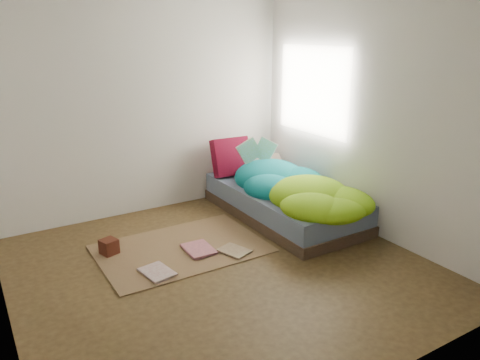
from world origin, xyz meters
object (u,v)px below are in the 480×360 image
(bed, at_px, (283,202))
(floor_book_a, at_px, (146,277))
(open_book, at_px, (257,142))
(wooden_box, at_px, (109,247))
(pillow_magenta, at_px, (231,157))
(floor_book_b, at_px, (187,252))

(bed, relative_size, floor_book_a, 6.31)
(open_book, distance_m, wooden_box, 2.09)
(pillow_magenta, relative_size, floor_book_a, 1.47)
(open_book, distance_m, floor_book_a, 2.19)
(pillow_magenta, xyz_separation_m, open_book, (0.17, -0.33, 0.23))
(wooden_box, bearing_deg, floor_book_b, -32.41)
(pillow_magenta, relative_size, wooden_box, 3.22)
(pillow_magenta, relative_size, open_book, 1.15)
(pillow_magenta, distance_m, floor_book_b, 1.66)
(open_book, height_order, wooden_box, open_book)
(floor_book_b, bearing_deg, open_book, 32.20)
(wooden_box, height_order, floor_book_b, wooden_box)
(bed, distance_m, pillow_magenta, 0.90)
(bed, xyz_separation_m, floor_book_b, (-1.38, -0.31, -0.14))
(open_book, distance_m, floor_book_b, 1.69)
(open_book, height_order, floor_book_b, open_book)
(bed, bearing_deg, wooden_box, 177.55)
(wooden_box, bearing_deg, bed, -2.45)
(open_book, bearing_deg, floor_book_a, -136.19)
(floor_book_b, bearing_deg, wooden_box, 149.93)
(floor_book_a, height_order, floor_book_b, floor_book_b)
(floor_book_b, bearing_deg, bed, 15.13)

